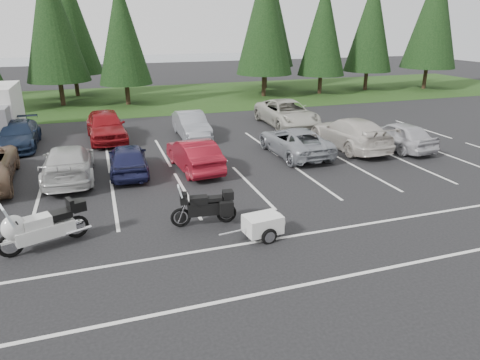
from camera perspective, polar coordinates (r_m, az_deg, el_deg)
name	(u,v)px	position (r m, az deg, el deg)	size (l,w,h in m)	color
ground	(178,205)	(15.72, -8.22, -3.36)	(120.00, 120.00, 0.00)	black
grass_strip	(126,100)	(38.81, -14.94, 10.32)	(80.00, 16.00, 0.01)	#1B3310
lake_water	(137,66)	(69.81, -13.58, 14.55)	(70.00, 50.00, 0.02)	gray
stall_markings	(169,186)	(17.55, -9.44, -0.86)	(32.00, 16.00, 0.01)	silver
conifer_4	(51,19)	(37.23, -23.87, 19.08)	(4.80, 4.80, 11.17)	#332316
conifer_5	(122,31)	(35.92, -15.47, 18.58)	(4.14, 4.14, 9.63)	#332316
conifer_6	(265,17)	(39.08, 3.36, 20.89)	(4.93, 4.93, 11.48)	#332316
conifer_7	(323,28)	(41.16, 11.06, 19.28)	(4.27, 4.27, 9.94)	#332316
conifer_8	(371,24)	(44.73, 17.11, 19.31)	(4.53, 4.53, 10.56)	#332316
conifer_9	(434,13)	(47.42, 24.49, 19.55)	(5.19, 5.19, 12.10)	#332316
conifer_back_b	(68,16)	(41.77, -22.01, 19.60)	(4.97, 4.97, 11.58)	#332316
conifer_back_c	(267,9)	(44.20, 3.56, 21.81)	(5.50, 5.50, 12.81)	#332316
car_near_3	(68,163)	(19.32, -21.90, 2.14)	(2.01, 4.95, 1.44)	#BABAB8
car_near_4	(128,159)	(19.22, -14.68, 2.75)	(1.60, 3.99, 1.36)	#1A1C41
car_near_5	(194,154)	(19.25, -6.15, 3.40)	(1.49, 4.27, 1.41)	maroon
car_near_6	(294,141)	(21.55, 7.27, 5.15)	(2.28, 4.95, 1.38)	gray
car_near_7	(350,133)	(23.27, 14.44, 6.07)	(2.24, 5.50, 1.60)	beige
car_near_8	(398,135)	(23.85, 20.35, 5.61)	(1.73, 4.29, 1.46)	#B6B5BA
car_far_1	(18,135)	(25.50, -27.46, 5.35)	(1.90, 4.67, 1.36)	#17243B
car_far_2	(106,125)	(25.25, -17.45, 6.95)	(1.98, 4.91, 1.67)	maroon
car_far_3	(191,125)	(24.98, -6.51, 7.32)	(1.51, 4.33, 1.43)	gray
car_far_4	(287,113)	(27.77, 6.27, 8.82)	(2.67, 5.78, 1.61)	#B5B3A6
touring_motorcycle	(43,222)	(13.71, -24.78, -5.16)	(2.86, 0.88, 1.58)	silver
cargo_trailer	(263,226)	(13.18, 3.03, -6.20)	(1.61, 0.91, 0.75)	silver
adventure_motorcycle	(204,204)	(13.87, -4.88, -3.24)	(2.39, 0.83, 1.45)	black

